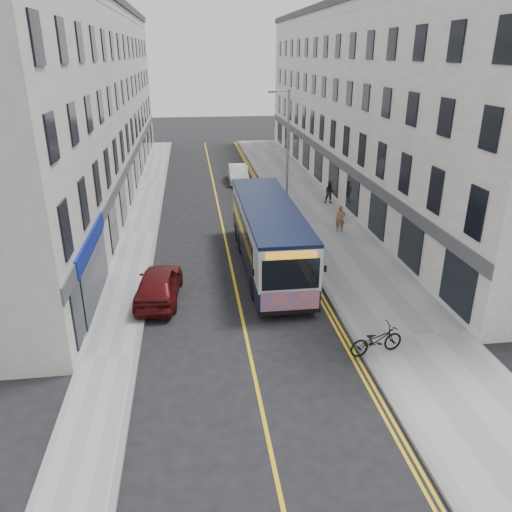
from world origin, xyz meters
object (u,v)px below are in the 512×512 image
object	(u,v)px
bicycle	(376,340)
car_white	(238,174)
city_bus	(269,234)
pedestrian_far	(330,192)
car_maroon	(159,284)
pedestrian_near	(340,219)
streetlamp	(286,150)

from	to	relation	value
bicycle	car_white	size ratio (longest dim) A/B	0.47
city_bus	bicycle	xyz separation A→B (m)	(2.54, -8.38, -1.11)
city_bus	car_white	size ratio (longest dim) A/B	2.57
pedestrian_far	bicycle	bearing A→B (deg)	-92.64
pedestrian_far	car_maroon	distance (m)	17.32
car_maroon	pedestrian_near	bearing A→B (deg)	-139.51
streetlamp	car_white	size ratio (longest dim) A/B	1.85
pedestrian_near	car_maroon	world-z (taller)	pedestrian_near
pedestrian_near	bicycle	bearing A→B (deg)	-87.13
streetlamp	pedestrian_far	size ratio (longest dim) A/B	5.05
bicycle	car_maroon	bearing A→B (deg)	43.10
city_bus	pedestrian_near	xyz separation A→B (m)	(4.98, 4.39, -0.85)
streetlamp	bicycle	size ratio (longest dim) A/B	3.91
pedestrian_near	car_white	bearing A→B (deg)	123.10
car_white	bicycle	bearing A→B (deg)	-83.24
bicycle	pedestrian_near	size ratio (longest dim) A/B	1.29
pedestrian_near	pedestrian_far	world-z (taller)	pedestrian_near
city_bus	pedestrian_far	distance (m)	11.90
bicycle	pedestrian_near	distance (m)	13.00
bicycle	streetlamp	bearing A→B (deg)	-11.19
streetlamp	pedestrian_near	world-z (taller)	streetlamp
streetlamp	pedestrian_near	bearing A→B (deg)	-52.37
streetlamp	pedestrian_near	xyz separation A→B (m)	(2.67, -3.46, -3.47)
car_white	car_maroon	distance (m)	21.50
streetlamp	bicycle	world-z (taller)	streetlamp
streetlamp	city_bus	world-z (taller)	streetlamp
pedestrian_far	streetlamp	bearing A→B (deg)	-138.57
car_maroon	bicycle	bearing A→B (deg)	150.00
city_bus	bicycle	size ratio (longest dim) A/B	5.43
city_bus	car_white	xyz separation A→B (m)	(0.23, 17.85, -1.05)
city_bus	car_white	distance (m)	17.89
city_bus	car_maroon	distance (m)	6.11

